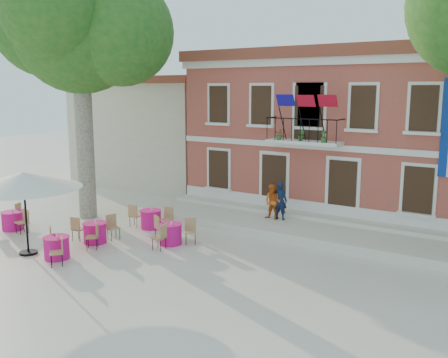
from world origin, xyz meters
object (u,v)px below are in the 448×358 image
pedestrian_navy (280,201)px  cafe_table_1 (57,247)px  cafe_table_4 (170,233)px  pedestrian_orange (273,202)px  cafe_table_2 (12,220)px  plane_tree_west (79,29)px  cafe_table_0 (95,232)px  patio_umbrella (23,181)px  cafe_table_3 (151,218)px

pedestrian_navy → cafe_table_1: pedestrian_navy is taller
cafe_table_1 → cafe_table_4: (2.22, 3.38, 0.01)m
pedestrian_orange → cafe_table_2: (-8.68, -6.31, -0.62)m
plane_tree_west → cafe_table_1: bearing=-52.4°
cafe_table_0 → cafe_table_2: bearing=-171.5°
pedestrian_navy → cafe_table_4: size_ratio=0.87×
patio_umbrella → cafe_table_0: size_ratio=2.12×
cafe_table_1 → cafe_table_4: bearing=56.8°
plane_tree_west → pedestrian_navy: 11.20m
pedestrian_orange → plane_tree_west: bearing=-154.6°
pedestrian_navy → cafe_table_0: size_ratio=0.87×
pedestrian_navy → cafe_table_4: (-2.30, -4.45, -0.68)m
plane_tree_west → cafe_table_0: bearing=-38.4°
cafe_table_1 → cafe_table_2: bearing=163.3°
plane_tree_west → cafe_table_3: 8.61m
patio_umbrella → cafe_table_3: bearing=73.5°
pedestrian_orange → cafe_table_4: pedestrian_orange is taller
plane_tree_west → cafe_table_1: 9.65m
cafe_table_4 → pedestrian_orange: bearing=64.3°
plane_tree_west → cafe_table_4: 9.71m
pedestrian_navy → plane_tree_west: bearing=21.5°
pedestrian_navy → cafe_table_3: bearing=35.3°
cafe_table_2 → cafe_table_4: size_ratio=1.00×
patio_umbrella → cafe_table_1: (1.26, 0.22, -2.20)m
cafe_table_0 → cafe_table_4: bearing=30.0°
pedestrian_navy → cafe_table_2: size_ratio=0.87×
pedestrian_orange → cafe_table_0: size_ratio=0.82×
cafe_table_2 → cafe_table_3: same height
pedestrian_orange → cafe_table_4: size_ratio=0.81×
cafe_table_0 → cafe_table_3: bearing=80.8°
cafe_table_1 → patio_umbrella: bearing=-170.2°
cafe_table_0 → cafe_table_3: (0.43, 2.66, -0.01)m
cafe_table_2 → cafe_table_3: (4.59, 3.29, -0.01)m
pedestrian_orange → cafe_table_3: (-4.09, -3.03, -0.63)m
cafe_table_0 → cafe_table_1: bearing=-82.5°
cafe_table_0 → cafe_table_1: size_ratio=1.05×
pedestrian_navy → pedestrian_orange: pedestrian_navy is taller
pedestrian_navy → cafe_table_1: bearing=58.8°
patio_umbrella → cafe_table_4: bearing=46.0°
cafe_table_3 → cafe_table_4: 2.39m
patio_umbrella → cafe_table_0: 3.24m
cafe_table_2 → patio_umbrella: bearing=-26.1°
patio_umbrella → cafe_table_1: bearing=9.8°
pedestrian_navy → cafe_table_0: (-4.78, -5.88, -0.68)m
pedestrian_navy → pedestrian_orange: (-0.26, -0.19, -0.05)m
patio_umbrella → cafe_table_2: patio_umbrella is taller
pedestrian_orange → cafe_table_4: bearing=-112.5°
patio_umbrella → cafe_table_3: (1.43, 4.83, -2.20)m
cafe_table_0 → pedestrian_orange: bearing=51.5°
pedestrian_navy → cafe_table_0: 7.61m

